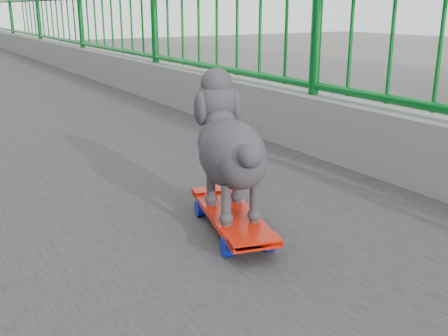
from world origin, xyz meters
TOP-DOWN VIEW (x-y plane):
  - railing at (0.00, 0.00)m, footprint 3.00×24.00m
  - skateboard at (0.42, -0.72)m, footprint 0.30×0.56m
  - poodle at (0.43, -0.69)m, footprint 0.30×0.50m

SIDE VIEW (x-z plane):
  - skateboard at x=0.42m, z-range 7.02..7.09m
  - railing at x=0.00m, z-range 6.50..7.92m
  - poodle at x=0.43m, z-range 7.09..7.52m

